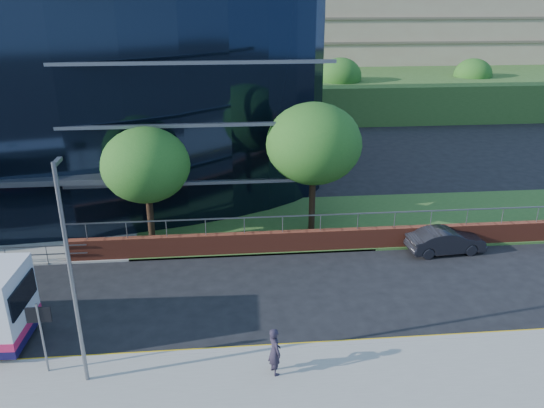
{
  "coord_description": "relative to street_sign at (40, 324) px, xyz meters",
  "views": [
    {
      "loc": [
        11.07,
        -17.85,
        12.77
      ],
      "look_at": [
        13.51,
        8.0,
        2.51
      ],
      "focal_mm": 35.0,
      "sensor_mm": 36.0,
      "label": 1
    }
  ],
  "objects": [
    {
      "name": "glass_office",
      "position": [
        -8.5,
        22.44,
        5.85
      ],
      "size": [
        44.0,
        23.1,
        16.0
      ],
      "color": "black",
      "rests_on": "ground"
    },
    {
      "name": "retaining_wall",
      "position": [
        15.5,
        8.89,
        -1.54
      ],
      "size": [
        34.0,
        0.4,
        2.11
      ],
      "color": "maroon",
      "rests_on": "ground"
    },
    {
      "name": "apartment_block",
      "position": [
        27.5,
        58.8,
        8.96
      ],
      "size": [
        60.0,
        42.0,
        30.0
      ],
      "color": "#2D511E",
      "rests_on": "ground"
    },
    {
      "name": "tree_dist_f",
      "position": [
        35.5,
        43.59,
        2.06
      ],
      "size": [
        4.29,
        4.29,
        6.05
      ],
      "color": "black",
      "rests_on": "ground"
    },
    {
      "name": "streetlight_east",
      "position": [
        1.5,
        -0.59,
        2.29
      ],
      "size": [
        0.15,
        0.77,
        8.0
      ],
      "color": "slate",
      "rests_on": "pavement_near"
    },
    {
      "name": "grass_verge",
      "position": [
        19.5,
        12.59,
        -2.09
      ],
      "size": [
        36.0,
        8.0,
        0.12
      ],
      "primitive_type": "cube",
      "color": "#2D511E",
      "rests_on": "ground"
    },
    {
      "name": "parked_car",
      "position": [
        18.1,
        8.09,
        -1.48
      ],
      "size": [
        4.19,
        1.76,
        1.35
      ],
      "primitive_type": "imported",
      "rotation": [
        0.0,
        0.0,
        1.65
      ],
      "color": "black",
      "rests_on": "ground"
    },
    {
      "name": "tree_far_d",
      "position": [
        11.5,
        11.59,
        3.04
      ],
      "size": [
        5.28,
        5.28,
        7.44
      ],
      "color": "black",
      "rests_on": "ground"
    },
    {
      "name": "tree_far_c",
      "position": [
        2.5,
        10.59,
        2.39
      ],
      "size": [
        4.62,
        4.62,
        6.51
      ],
      "color": "black",
      "rests_on": "ground"
    },
    {
      "name": "tree_dist_e",
      "position": [
        19.5,
        41.59,
        2.39
      ],
      "size": [
        4.62,
        4.62,
        6.51
      ],
      "color": "black",
      "rests_on": "ground"
    },
    {
      "name": "street_sign",
      "position": [
        0.0,
        0.0,
        0.0
      ],
      "size": [
        0.85,
        0.09,
        2.8
      ],
      "color": "slate",
      "rests_on": "pavement_near"
    },
    {
      "name": "pedestrian",
      "position": [
        8.11,
        -0.87,
        -1.08
      ],
      "size": [
        0.64,
        0.78,
        1.84
      ],
      "primitive_type": "imported",
      "rotation": [
        0.0,
        0.0,
        1.92
      ],
      "color": "black",
      "rests_on": "pavement_near"
    }
  ]
}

